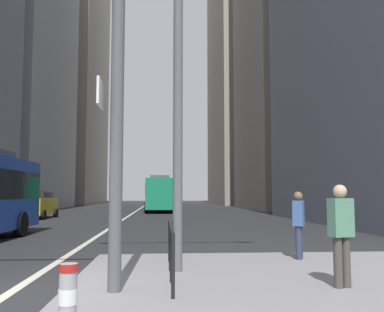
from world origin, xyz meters
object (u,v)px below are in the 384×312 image
car_oncoming_mid (37,204)px  bollard_left (68,302)px  car_receding_near (167,200)px  pedestrian_waiting (341,230)px  pedestrian_walking (299,222)px  street_lamp_post (178,27)px  city_bus_red_receding (159,193)px  car_receding_far (167,199)px

car_oncoming_mid → bollard_left: (7.85, -26.28, -0.36)m
car_receding_near → pedestrian_waiting: 44.95m
pedestrian_walking → pedestrian_waiting: bearing=-95.1°
bollard_left → street_lamp_post: bearing=74.0°
car_receding_near → pedestrian_walking: (2.82, -41.73, 0.06)m
city_bus_red_receding → car_oncoming_mid: bearing=-127.2°
car_receding_near → street_lamp_post: bearing=-90.2°
city_bus_red_receding → pedestrian_waiting: size_ratio=6.18×
bollard_left → pedestrian_walking: size_ratio=0.53×
car_receding_near → car_receding_far: bearing=88.7°
pedestrian_waiting → pedestrian_walking: pedestrian_waiting is taller
street_lamp_post → pedestrian_walking: street_lamp_post is taller
pedestrian_walking → city_bus_red_receding: bearing=96.6°
car_receding_far → street_lamp_post: size_ratio=0.55×
car_oncoming_mid → bollard_left: car_oncoming_mid is taller
city_bus_red_receding → car_receding_near: (0.83, 10.11, -0.85)m
car_receding_near → pedestrian_waiting: car_receding_near is taller
street_lamp_post → bollard_left: (-1.26, -4.37, -4.65)m
city_bus_red_receding → bollard_left: city_bus_red_receding is taller
car_oncoming_mid → car_receding_far: size_ratio=1.02×
bollard_left → pedestrian_walking: (4.26, 5.81, 0.42)m
bollard_left → city_bus_red_receding: bearing=89.1°
car_receding_near → car_receding_far: 5.35m
car_oncoming_mid → pedestrian_walking: size_ratio=2.74×
pedestrian_walking → car_receding_far: bearing=93.3°
city_bus_red_receding → car_receding_far: 15.51m
car_oncoming_mid → pedestrian_walking: (12.11, -20.48, 0.06)m
city_bus_red_receding → car_receding_far: bearing=86.5°
car_receding_near → street_lamp_post: (-0.19, -43.16, 4.29)m
bollard_left → pedestrian_waiting: size_ratio=0.50×
car_receding_far → street_lamp_post: 48.70m
car_receding_far → city_bus_red_receding: bearing=-93.5°
city_bus_red_receding → car_receding_near: size_ratio=2.42×
street_lamp_post → pedestrian_waiting: (2.72, -1.72, -4.17)m
city_bus_red_receding → car_receding_far: (0.95, 15.46, -0.85)m
street_lamp_post → pedestrian_waiting: size_ratio=4.63×
car_oncoming_mid → car_receding_far: bearing=70.5°
car_oncoming_mid → street_lamp_post: size_ratio=0.56×
city_bus_red_receding → pedestrian_walking: 31.83m
car_oncoming_mid → city_bus_red_receding: bearing=52.8°
car_oncoming_mid → street_lamp_post: bearing=-67.4°
car_oncoming_mid → pedestrian_waiting: bearing=-63.4°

